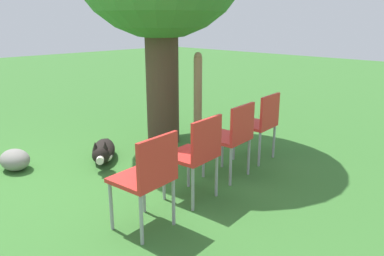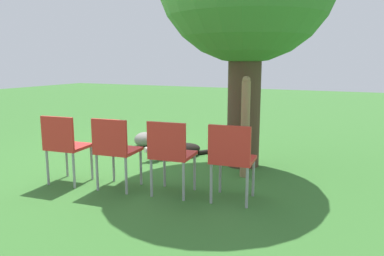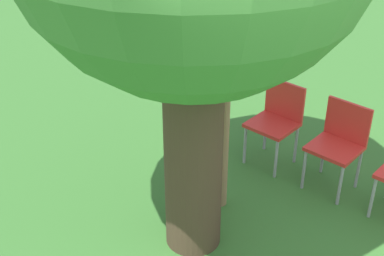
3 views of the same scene
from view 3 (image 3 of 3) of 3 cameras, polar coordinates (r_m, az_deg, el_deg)
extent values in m
cylinder|color=#4C3828|center=(4.06, 0.14, -1.11)|extent=(0.46, 0.46, 2.01)
cylinder|color=#937551|center=(4.68, 3.25, -2.04)|extent=(0.11, 0.11, 1.24)
sphere|color=#937551|center=(4.37, 3.48, 4.99)|extent=(0.10, 0.10, 0.10)
cylinder|color=#99999E|center=(5.00, 18.68, -7.04)|extent=(0.03, 0.03, 0.43)
cube|color=red|center=(5.14, 14.97, -2.10)|extent=(0.46, 0.48, 0.04)
cube|color=red|center=(5.19, 16.29, 0.72)|extent=(0.08, 0.44, 0.38)
cylinder|color=#99999E|center=(5.07, 15.51, -5.91)|extent=(0.03, 0.03, 0.43)
cylinder|color=#99999E|center=(5.20, 11.85, -4.34)|extent=(0.03, 0.03, 0.43)
cylinder|color=#99999E|center=(5.35, 17.34, -4.14)|extent=(0.03, 0.03, 0.43)
cylinder|color=#99999E|center=(5.47, 13.82, -2.70)|extent=(0.03, 0.03, 0.43)
cube|color=red|center=(5.40, 8.55, 0.34)|extent=(0.46, 0.48, 0.04)
cube|color=red|center=(5.45, 9.87, 3.00)|extent=(0.08, 0.44, 0.38)
cylinder|color=#99999E|center=(5.31, 8.95, -3.26)|extent=(0.03, 0.03, 0.43)
cylinder|color=#99999E|center=(5.48, 5.67, -1.82)|extent=(0.03, 0.03, 0.43)
cylinder|color=#99999E|center=(5.57, 11.02, -1.71)|extent=(0.03, 0.03, 0.43)
cylinder|color=#99999E|center=(5.74, 7.83, -0.38)|extent=(0.03, 0.03, 0.43)
camera|label=1|loc=(6.50, 54.17, 5.17)|focal=35.00mm
camera|label=2|loc=(8.62, 19.08, 17.93)|focal=35.00mm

